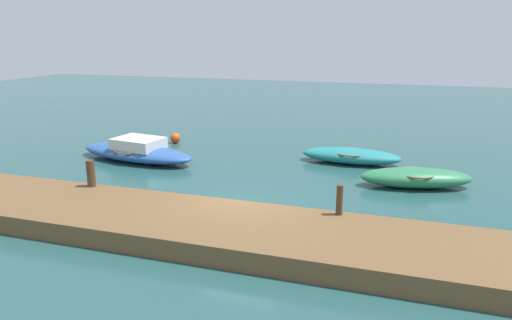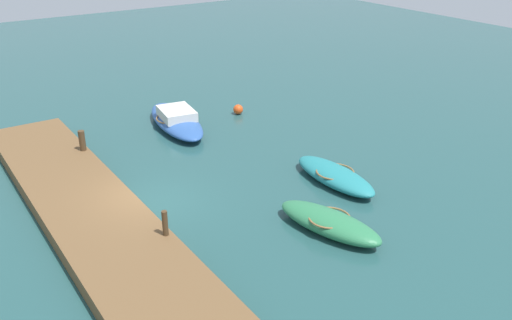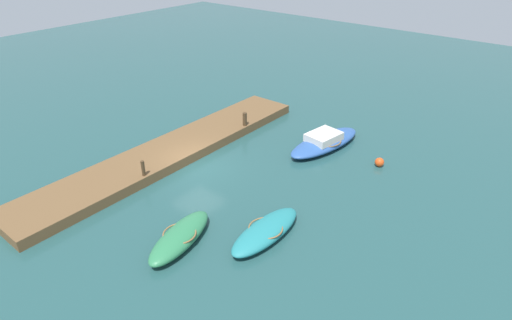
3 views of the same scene
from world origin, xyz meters
TOP-DOWN VIEW (x-y plane):
  - ground_plane at (0.00, 0.00)m, footprint 84.00×84.00m
  - dock_platform at (0.00, -2.19)m, footprint 19.91×3.33m
  - rowboat_green at (5.16, 4.36)m, footprint 4.29×2.34m
  - motorboat_blue at (-6.77, 4.47)m, footprint 6.07×2.79m
  - rowboat_teal at (2.45, 7.00)m, footprint 4.31×1.57m
  - mooring_post_west at (-5.23, -0.77)m, footprint 0.28×0.28m
  - mooring_post_mid_west at (3.07, -0.77)m, footprint 0.19×0.19m
  - marker_buoy at (-6.75, 8.16)m, footprint 0.53×0.53m

SIDE VIEW (x-z plane):
  - ground_plane at x=0.00m, z-range 0.00..0.00m
  - marker_buoy at x=-6.75m, z-range 0.00..0.53m
  - dock_platform at x=0.00m, z-range 0.00..0.57m
  - rowboat_teal at x=2.45m, z-range 0.01..0.67m
  - rowboat_green at x=5.16m, z-range 0.01..0.73m
  - motorboat_blue at x=-6.77m, z-range -0.09..0.95m
  - mooring_post_mid_west at x=3.07m, z-range 0.57..1.45m
  - mooring_post_west at x=-5.23m, z-range 0.57..1.47m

